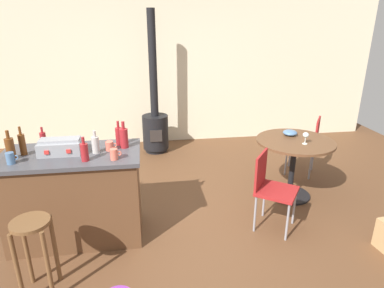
# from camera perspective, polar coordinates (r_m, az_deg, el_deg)

# --- Properties ---
(ground_plane) EXTENTS (8.80, 8.80, 0.00)m
(ground_plane) POSITION_cam_1_polar(r_m,az_deg,el_deg) (3.79, -2.36, -13.94)
(ground_plane) COLOR brown
(back_wall) EXTENTS (8.00, 0.10, 2.70)m
(back_wall) POSITION_cam_1_polar(r_m,az_deg,el_deg) (6.05, -5.54, 12.85)
(back_wall) COLOR beige
(back_wall) RESTS_ON ground_plane
(kitchen_island) EXTENTS (1.34, 0.71, 0.94)m
(kitchen_island) POSITION_cam_1_polar(r_m,az_deg,el_deg) (3.60, -19.45, -8.42)
(kitchen_island) COLOR brown
(kitchen_island) RESTS_ON ground_plane
(wooden_stool) EXTENTS (0.30, 0.30, 0.69)m
(wooden_stool) POSITION_cam_1_polar(r_m,az_deg,el_deg) (3.01, -25.65, -15.20)
(wooden_stool) COLOR brown
(wooden_stool) RESTS_ON ground_plane
(dining_table) EXTENTS (0.95, 0.95, 0.77)m
(dining_table) POSITION_cam_1_polar(r_m,az_deg,el_deg) (4.31, 17.20, -1.65)
(dining_table) COLOR black
(dining_table) RESTS_ON ground_plane
(folding_chair_near) EXTENTS (0.55, 0.55, 0.86)m
(folding_chair_near) POSITION_cam_1_polar(r_m,az_deg,el_deg) (5.06, 19.27, 0.46)
(folding_chair_near) COLOR maroon
(folding_chair_near) RESTS_ON ground_plane
(folding_chair_far) EXTENTS (0.56, 0.56, 0.85)m
(folding_chair_far) POSITION_cam_1_polar(r_m,az_deg,el_deg) (3.63, 13.45, -7.02)
(folding_chair_far) COLOR maroon
(folding_chair_far) RESTS_ON ground_plane
(wood_stove) EXTENTS (0.44, 0.45, 2.34)m
(wood_stove) POSITION_cam_1_polar(r_m,az_deg,el_deg) (5.66, -6.40, 4.00)
(wood_stove) COLOR black
(wood_stove) RESTS_ON ground_plane
(toolbox) EXTENTS (0.39, 0.25, 0.15)m
(toolbox) POSITION_cam_1_polar(r_m,az_deg,el_deg) (3.42, -21.79, -0.39)
(toolbox) COLOR gray
(toolbox) RESTS_ON kitchen_island
(bottle_0) EXTENTS (0.07, 0.07, 0.22)m
(bottle_0) POSITION_cam_1_polar(r_m,az_deg,el_deg) (3.32, -16.35, -0.05)
(bottle_0) COLOR #B7B2AD
(bottle_0) RESTS_ON kitchen_island
(bottle_1) EXTENTS (0.08, 0.08, 0.27)m
(bottle_1) POSITION_cam_1_polar(r_m,az_deg,el_deg) (3.38, -11.69, 1.09)
(bottle_1) COLOR maroon
(bottle_1) RESTS_ON kitchen_island
(bottle_2) EXTENTS (0.07, 0.07, 0.23)m
(bottle_2) POSITION_cam_1_polar(r_m,az_deg,el_deg) (3.15, -18.11, -1.28)
(bottle_2) COLOR maroon
(bottle_2) RESTS_ON kitchen_island
(bottle_3) EXTENTS (0.07, 0.07, 0.26)m
(bottle_3) POSITION_cam_1_polar(r_m,az_deg,el_deg) (3.47, -12.55, 1.40)
(bottle_3) COLOR maroon
(bottle_3) RESTS_ON kitchen_island
(bottle_4) EXTENTS (0.06, 0.06, 0.28)m
(bottle_4) POSITION_cam_1_polar(r_m,az_deg,el_deg) (3.53, -27.29, 0.02)
(bottle_4) COLOR #603314
(bottle_4) RESTS_ON kitchen_island
(bottle_5) EXTENTS (0.06, 0.06, 0.21)m
(bottle_5) POSITION_cam_1_polar(r_m,az_deg,el_deg) (3.68, -24.34, 0.80)
(bottle_5) COLOR maroon
(bottle_5) RESTS_ON kitchen_island
(bottle_6) EXTENTS (0.08, 0.08, 0.28)m
(bottle_6) POSITION_cam_1_polar(r_m,az_deg,el_deg) (3.47, -28.93, -0.62)
(bottle_6) COLOR #603314
(bottle_6) RESTS_ON kitchen_island
(cup_0) EXTENTS (0.11, 0.07, 0.11)m
(cup_0) POSITION_cam_1_polar(r_m,az_deg,el_deg) (3.12, -13.31, -1.72)
(cup_0) COLOR #DB6651
(cup_0) RESTS_ON kitchen_island
(cup_1) EXTENTS (0.11, 0.07, 0.11)m
(cup_1) POSITION_cam_1_polar(r_m,az_deg,el_deg) (3.36, -28.89, -2.17)
(cup_1) COLOR #4C7099
(cup_1) RESTS_ON kitchen_island
(cup_2) EXTENTS (0.11, 0.08, 0.09)m
(cup_2) POSITION_cam_1_polar(r_m,az_deg,el_deg) (3.36, -14.04, -0.31)
(cup_2) COLOR #DB6651
(cup_2) RESTS_ON kitchen_island
(wine_glass) EXTENTS (0.07, 0.07, 0.14)m
(wine_glass) POSITION_cam_1_polar(r_m,az_deg,el_deg) (4.12, 19.08, 1.41)
(wine_glass) COLOR silver
(wine_glass) RESTS_ON dining_table
(serving_bowl) EXTENTS (0.18, 0.18, 0.07)m
(serving_bowl) POSITION_cam_1_polar(r_m,az_deg,el_deg) (4.40, 16.60, 1.89)
(serving_bowl) COLOR #4C7099
(serving_bowl) RESTS_ON dining_table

